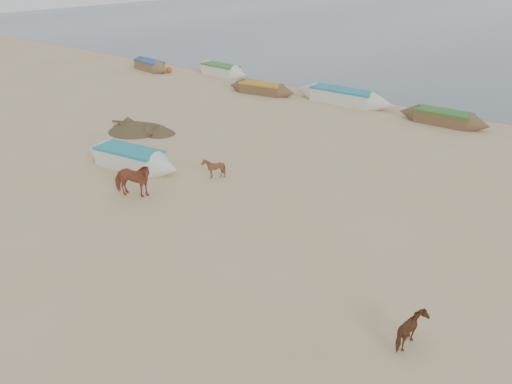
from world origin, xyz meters
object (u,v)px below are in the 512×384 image
calf_front (213,168)px  calf_right (413,332)px  cow_adult (132,180)px  near_canoe (130,158)px

calf_front → calf_right: (11.08, -4.76, -0.00)m
cow_adult → calf_front: 3.67m
calf_right → calf_front: bearing=44.7°
cow_adult → calf_front: size_ratio=1.88×
cow_adult → calf_front: cow_adult is taller
calf_right → near_canoe: 15.36m
calf_front → calf_right: size_ratio=1.00×
calf_front → near_canoe: bearing=-77.5°
cow_adult → near_canoe: (-2.64, 1.97, -0.29)m
calf_right → near_canoe: (-15.00, 3.31, -0.02)m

